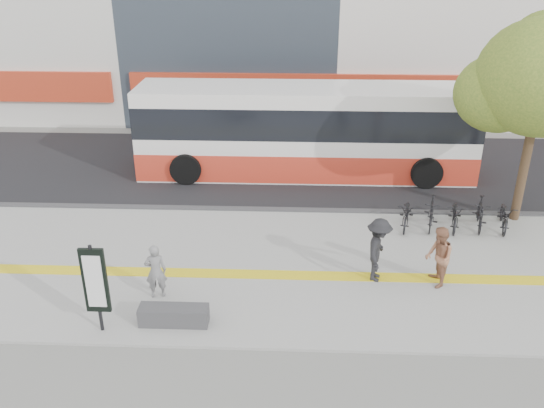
{
  "coord_description": "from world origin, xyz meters",
  "views": [
    {
      "loc": [
        0.11,
        -11.84,
        8.14
      ],
      "look_at": [
        -0.46,
        2.0,
        1.7
      ],
      "focal_mm": 37.34,
      "sensor_mm": 36.0,
      "label": 1
    }
  ],
  "objects_px": {
    "bench": "(174,315)",
    "pedestrian_dark": "(378,250)",
    "street_tree": "(539,80)",
    "pedestrian_tan": "(439,257)",
    "bus": "(305,133)",
    "signboard": "(95,282)",
    "seated_woman": "(156,271)"
  },
  "relations": [
    {
      "from": "pedestrian_dark",
      "to": "bus",
      "type": "bearing_deg",
      "value": 27.65
    },
    {
      "from": "seated_woman",
      "to": "pedestrian_dark",
      "type": "bearing_deg",
      "value": 178.25
    },
    {
      "from": "bench",
      "to": "street_tree",
      "type": "height_order",
      "value": "street_tree"
    },
    {
      "from": "pedestrian_dark",
      "to": "bench",
      "type": "bearing_deg",
      "value": 127.66
    },
    {
      "from": "signboard",
      "to": "bus",
      "type": "bearing_deg",
      "value": 64.72
    },
    {
      "from": "street_tree",
      "to": "pedestrian_tan",
      "type": "height_order",
      "value": "street_tree"
    },
    {
      "from": "seated_woman",
      "to": "pedestrian_dark",
      "type": "relative_size",
      "value": 0.83
    },
    {
      "from": "bench",
      "to": "pedestrian_dark",
      "type": "relative_size",
      "value": 0.92
    },
    {
      "from": "bench",
      "to": "pedestrian_dark",
      "type": "distance_m",
      "value": 5.4
    },
    {
      "from": "bus",
      "to": "seated_woman",
      "type": "height_order",
      "value": "bus"
    },
    {
      "from": "pedestrian_tan",
      "to": "street_tree",
      "type": "bearing_deg",
      "value": 137.8
    },
    {
      "from": "bench",
      "to": "street_tree",
      "type": "xyz_separation_m",
      "value": [
        9.78,
        6.02,
        4.21
      ]
    },
    {
      "from": "bench",
      "to": "signboard",
      "type": "relative_size",
      "value": 0.73
    },
    {
      "from": "bus",
      "to": "pedestrian_tan",
      "type": "relative_size",
      "value": 7.69
    },
    {
      "from": "bus",
      "to": "pedestrian_tan",
      "type": "height_order",
      "value": "bus"
    },
    {
      "from": "bench",
      "to": "street_tree",
      "type": "relative_size",
      "value": 0.25
    },
    {
      "from": "bench",
      "to": "pedestrian_dark",
      "type": "height_order",
      "value": "pedestrian_dark"
    },
    {
      "from": "bench",
      "to": "signboard",
      "type": "height_order",
      "value": "signboard"
    },
    {
      "from": "street_tree",
      "to": "bench",
      "type": "bearing_deg",
      "value": -148.38
    },
    {
      "from": "street_tree",
      "to": "pedestrian_dark",
      "type": "height_order",
      "value": "street_tree"
    },
    {
      "from": "bench",
      "to": "bus",
      "type": "bearing_deg",
      "value": 72.14
    },
    {
      "from": "pedestrian_tan",
      "to": "pedestrian_dark",
      "type": "height_order",
      "value": "pedestrian_dark"
    },
    {
      "from": "pedestrian_tan",
      "to": "pedestrian_dark",
      "type": "relative_size",
      "value": 0.93
    },
    {
      "from": "bench",
      "to": "seated_woman",
      "type": "bearing_deg",
      "value": 119.93
    },
    {
      "from": "street_tree",
      "to": "seated_woman",
      "type": "height_order",
      "value": "street_tree"
    },
    {
      "from": "signboard",
      "to": "pedestrian_tan",
      "type": "bearing_deg",
      "value": 15.52
    },
    {
      "from": "street_tree",
      "to": "seated_woman",
      "type": "relative_size",
      "value": 4.37
    },
    {
      "from": "seated_woman",
      "to": "pedestrian_tan",
      "type": "relative_size",
      "value": 0.89
    },
    {
      "from": "bench",
      "to": "pedestrian_dark",
      "type": "bearing_deg",
      "value": 23.32
    },
    {
      "from": "signboard",
      "to": "pedestrian_dark",
      "type": "relative_size",
      "value": 1.27
    },
    {
      "from": "seated_woman",
      "to": "bench",
      "type": "bearing_deg",
      "value": 107.76
    },
    {
      "from": "bench",
      "to": "street_tree",
      "type": "distance_m",
      "value": 12.23
    }
  ]
}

